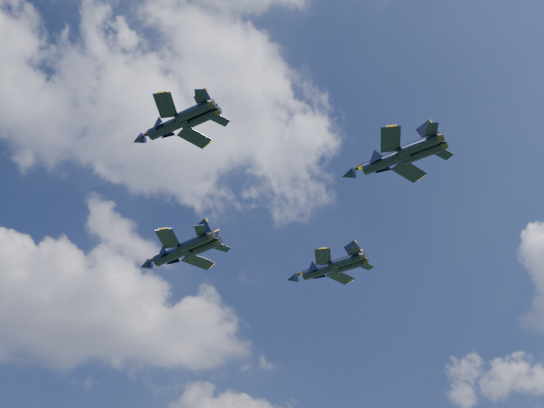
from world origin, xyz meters
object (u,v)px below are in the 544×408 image
at_px(jet_lead, 171,255).
at_px(jet_slot, 383,162).
at_px(jet_right, 319,271).
at_px(jet_left, 166,128).

distance_m(jet_lead, jet_slot, 38.25).
xyz_separation_m(jet_lead, jet_right, (25.03, -0.52, 0.15)).
bearing_deg(jet_slot, jet_right, 45.79).
height_order(jet_lead, jet_right, jet_lead).
distance_m(jet_lead, jet_right, 25.04).
bearing_deg(jet_right, jet_slot, -135.13).
height_order(jet_left, jet_right, jet_left).
height_order(jet_left, jet_slot, jet_left).
xyz_separation_m(jet_lead, jet_slot, (26.64, -27.43, 1.06)).
bearing_deg(jet_left, jet_slot, -50.27).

